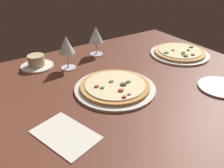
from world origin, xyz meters
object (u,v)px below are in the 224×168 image
pizza_main (115,87)px  side_plate (220,87)px  wine_glass_near (96,36)px  pizza_side (180,53)px  wine_glass_far (66,46)px  paper_menu (65,135)px  ramekin_on_saucer (37,62)px

pizza_main → side_plate: pizza_main is taller
wine_glass_near → pizza_side: bearing=-34.2°
pizza_main → pizza_side: 52.26cm
wine_glass_far → paper_menu: wine_glass_far is taller
side_plate → pizza_main: bearing=147.9°
pizza_side → side_plate: pizza_side is taller
ramekin_on_saucer → paper_menu: bearing=-99.3°
pizza_main → paper_menu: 32.69cm
side_plate → wine_glass_near: bearing=112.2°
ramekin_on_saucer → paper_menu: (-8.97, -54.60, -2.20)cm
pizza_main → paper_menu: pizza_main is taller
paper_menu → side_plate: bearing=-24.2°
pizza_side → wine_glass_near: (-38.18, 25.90, 9.53)cm
wine_glass_near → side_plate: 66.78cm
side_plate → wine_glass_far: bearing=130.3°
paper_menu → wine_glass_near: bearing=34.6°
wine_glass_near → side_plate: wine_glass_near is taller
pizza_side → wine_glass_far: 62.21cm
pizza_side → paper_menu: (-80.00, -26.47, -1.02)cm
ramekin_on_saucer → wine_glass_far: bearing=-38.3°
pizza_side → side_plate: (-13.21, -35.19, -0.72)cm
ramekin_on_saucer → paper_menu: size_ratio=0.77×
ramekin_on_saucer → side_plate: size_ratio=0.87×
pizza_side → ramekin_on_saucer: size_ratio=2.00×
pizza_main → paper_menu: bearing=-152.6°
side_plate → paper_menu: side_plate is taller
pizza_main → side_plate: 44.63cm
pizza_main → wine_glass_far: 32.37cm
pizza_main → pizza_side: bearing=12.6°
wine_glass_far → wine_glass_near: 21.77cm
wine_glass_near → side_plate: size_ratio=0.85×
pizza_side → paper_menu: 84.27cm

